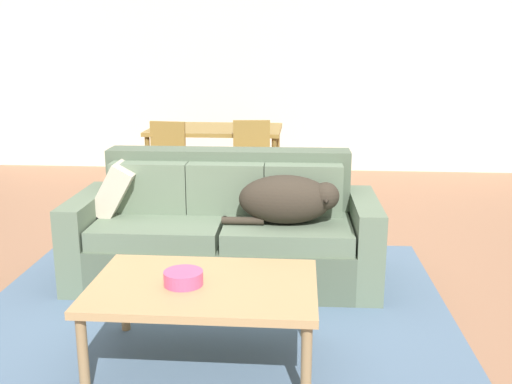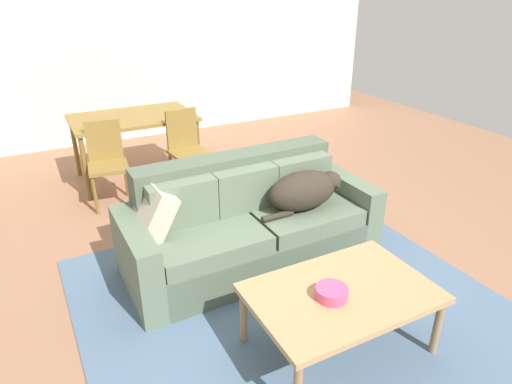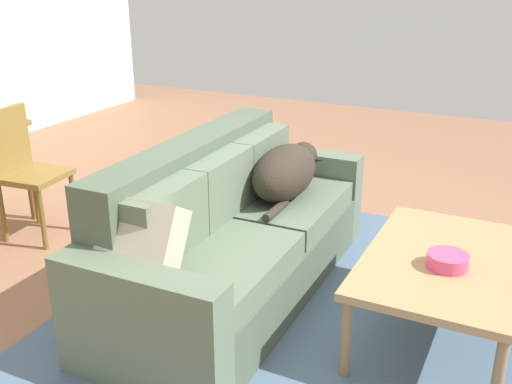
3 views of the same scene
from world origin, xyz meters
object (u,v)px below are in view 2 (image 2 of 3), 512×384
Objects in this scene: bowl_on_coffee_table at (332,293)px; dining_chair_near_left at (107,159)px; throw_pillow_by_left_arm at (153,212)px; coffee_table at (341,296)px; dining_chair_near_right at (187,147)px; dog_on_left_cushion at (305,190)px; couch at (249,224)px; dining_table at (133,122)px.

bowl_on_coffee_table is 0.22× the size of dining_chair_near_left.
coffee_table is (0.82, -1.23, -0.22)m from throw_pillow_by_left_arm.
dog_on_left_cushion is at bearing -83.03° from dining_chair_near_right.
dog_on_left_cushion is at bearing 64.84° from bowl_on_coffee_table.
coffee_table is at bearing -56.28° from throw_pillow_by_left_arm.
coffee_table is 5.76× the size of bowl_on_coffee_table.
dining_chair_near_right is (-0.40, 1.80, -0.12)m from dog_on_left_cushion.
dining_chair_near_left is at bearing 115.00° from couch.
dining_chair_near_right is at bearing 89.93° from coffee_table.
throw_pillow_by_left_arm is (-1.23, 0.19, 0.00)m from dog_on_left_cushion.
couch is 10.66× the size of bowl_on_coffee_table.
dog_on_left_cushion is 3.90× the size of bowl_on_coffee_table.
coffee_table is at bearing -95.60° from dining_chair_near_right.
dining_chair_near_left is at bearing 106.65° from coffee_table.
coffee_table is at bearing -111.97° from dog_on_left_cushion.
bowl_on_coffee_table is at bearing -68.30° from dining_chair_near_left.
dog_on_left_cushion is 2.24m from dining_chair_near_left.
dog_on_left_cushion reaches higher than dining_table.
coffee_table is 0.82× the size of dining_table.
coffee_table is at bearing 13.38° from bowl_on_coffee_table.
throw_pillow_by_left_arm is 1.46m from bowl_on_coffee_table.
couch and dining_chair_near_left have the same top height.
dining_table is (-0.39, 2.25, 0.36)m from couch.
dining_chair_near_left is (-0.82, 1.69, 0.15)m from couch.
dining_chair_near_right reaches higher than bowl_on_coffee_table.
coffee_table is (0.04, -1.20, 0.07)m from couch.
dog_on_left_cushion is 2.07× the size of throw_pillow_by_left_arm.
dining_table is at bearing 120.19° from dining_chair_near_right.
dog_on_left_cushion is 1.85m from dining_chair_near_right.
dog_on_left_cushion is at bearing -48.63° from dining_chair_near_left.
couch is at bearing -57.20° from dining_chair_near_left.
dining_chair_near_right is (0.05, 1.64, 0.17)m from couch.
couch is 1.65m from dining_chair_near_right.
dining_chair_near_right reaches higher than dog_on_left_cushion.
bowl_on_coffee_table is (-0.10, -0.02, 0.08)m from coffee_table.
dog_on_left_cushion reaches higher than coffee_table.
dining_table is at bearing 95.52° from bowl_on_coffee_table.
dining_chair_near_right is at bearing 62.80° from throw_pillow_by_left_arm.
dining_chair_near_left is at bearing 171.25° from dining_chair_near_right.
dog_on_left_cushion reaches higher than bowl_on_coffee_table.
dining_table is at bearing 98.96° from couch.
throw_pillow_by_left_arm reaches higher than bowl_on_coffee_table.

